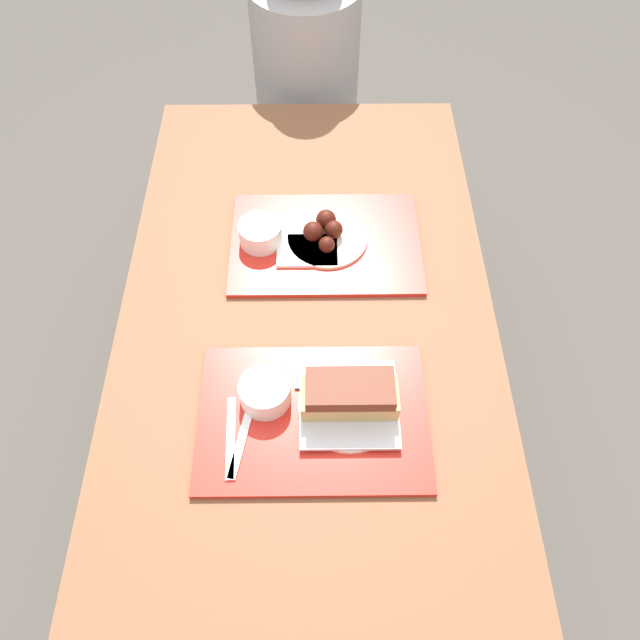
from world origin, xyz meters
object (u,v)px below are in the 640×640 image
Objects in this scene: tray_near at (313,417)px; wings_plate_far at (326,233)px; tray_far at (326,243)px; brisket_sandwich_plate at (349,398)px; person_seated_across at (306,56)px; bowl_coleslaw_near at (265,391)px; bowl_coleslaw_far at (260,232)px.

wings_plate_far is (0.03, 0.47, 0.02)m from tray_near.
brisket_sandwich_plate reaches higher than tray_far.
wings_plate_far is at bearing -86.27° from person_seated_across.
tray_far is at bearing 86.15° from tray_near.
brisket_sandwich_plate is 0.45m from wings_plate_far.
bowl_coleslaw_near is 1.19m from person_seated_across.
tray_far is at bearing -90.25° from wings_plate_far.
tray_far is at bearing 95.08° from brisket_sandwich_plate.
brisket_sandwich_plate is 0.27× the size of person_seated_across.
tray_far is 2.36× the size of wings_plate_far.
person_seated_across is at bearing 90.87° from tray_near.
brisket_sandwich_plate is (0.16, -0.02, 0.01)m from bowl_coleslaw_near.
tray_far is 0.03m from wings_plate_far.
tray_near is 4.44× the size of bowl_coleslaw_near.
brisket_sandwich_plate is at bearing -85.02° from wings_plate_far.
person_seated_across is (0.10, 0.77, -0.03)m from bowl_coleslaw_far.
brisket_sandwich_plate is at bearing -66.54° from bowl_coleslaw_far.
bowl_coleslaw_near is 0.51× the size of brisket_sandwich_plate.
tray_far is at bearing -1.13° from bowl_coleslaw_far.
person_seated_across reaches higher than wings_plate_far.
bowl_coleslaw_near is 1.00× the size of bowl_coleslaw_far.
wings_plate_far reaches higher than bowl_coleslaw_far.
bowl_coleslaw_near is at bearing -106.52° from tray_far.
tray_near is 2.36× the size of wings_plate_far.
bowl_coleslaw_near is at bearing -93.62° from person_seated_across.
tray_near is 0.47m from wings_plate_far.
tray_far is (0.03, 0.46, 0.00)m from tray_near.
tray_far is 4.44× the size of bowl_coleslaw_far.
wings_plate_far is 0.26× the size of person_seated_across.
bowl_coleslaw_far is at bearing 113.46° from brisket_sandwich_plate.
brisket_sandwich_plate is at bearing 14.88° from tray_near.
wings_plate_far reaches higher than tray_near.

